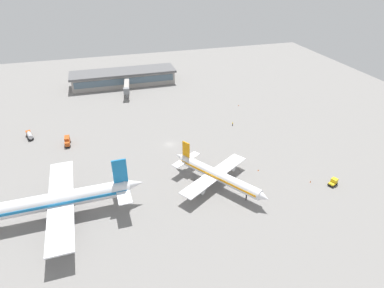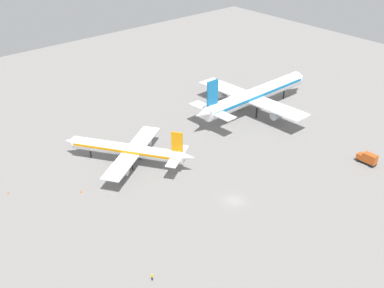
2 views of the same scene
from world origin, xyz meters
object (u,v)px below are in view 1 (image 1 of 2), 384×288
baggage_tug (333,182)px  safety_cone_far_side (310,182)px  airplane_at_gate (55,201)px  safety_cone_mid_apron (258,170)px  ground_crew_worker (233,124)px  safety_cone_near_gate (238,105)px  catering_truck (67,141)px  fuel_truck (29,135)px  airplane_taxiing (217,175)px

baggage_tug → safety_cone_far_side: baggage_tug is taller
airplane_at_gate → safety_cone_mid_apron: bearing=-177.7°
ground_crew_worker → safety_cone_mid_apron: (4.88, 36.61, -0.55)m
ground_crew_worker → safety_cone_near_gate: 23.06m
catering_truck → safety_cone_mid_apron: (-67.33, 39.30, -1.40)m
safety_cone_far_side → catering_truck: bearing=-31.9°
fuel_truck → ground_crew_worker: 89.06m
catering_truck → safety_cone_far_side: catering_truck is taller
ground_crew_worker → airplane_at_gate: bearing=-98.9°
catering_truck → fuel_truck: bearing=-124.3°
catering_truck → baggage_tug: (-88.18, 54.11, -0.54)m
airplane_at_gate → safety_cone_near_gate: size_ratio=89.51×
airplane_at_gate → fuel_truck: airplane_at_gate is taller
airplane_taxiing → fuel_truck: 85.10m
ground_crew_worker → safety_cone_far_side: ground_crew_worker is taller
baggage_tug → safety_cone_mid_apron: bearing=119.0°
fuel_truck → catering_truck: (-15.82, 10.78, 0.31)m
baggage_tug → airplane_taxiing: bearing=138.7°
safety_cone_near_gate → ground_crew_worker: bearing=60.1°
fuel_truck → baggage_tug: bearing=-138.6°
fuel_truck → airplane_at_gate: bearing=178.0°
airplane_taxiing → safety_cone_mid_apron: airplane_taxiing is taller
catering_truck → safety_cone_far_side: (-81.55, 50.73, -1.40)m
fuel_truck → safety_cone_near_gate: fuel_truck is taller
catering_truck → safety_cone_far_side: 96.05m
fuel_truck → safety_cone_mid_apron: (-83.15, 50.08, -1.09)m
fuel_truck → safety_cone_far_side: 115.18m
airplane_at_gate → airplane_taxiing: size_ratio=1.59×
baggage_tug → airplane_at_gate: bearing=148.2°
airplane_taxiing → baggage_tug: airplane_taxiing is taller
baggage_tug → ground_crew_worker: size_ratio=2.22×
baggage_tug → catering_truck: bearing=122.9°
catering_truck → baggage_tug: 103.46m
airplane_at_gate → baggage_tug: 90.31m
airplane_at_gate → fuel_truck: 57.12m
ground_crew_worker → safety_cone_mid_apron: bearing=-45.9°
airplane_taxiing → ground_crew_worker: 46.49m
airplane_at_gate → safety_cone_far_side: size_ratio=89.51×
airplane_taxiing → safety_cone_far_side: size_ratio=56.38×
airplane_at_gate → airplane_taxiing: 51.33m
fuel_truck → safety_cone_far_side: bearing=-138.9°
catering_truck → safety_cone_far_side: bearing=58.1°
fuel_truck → baggage_tug: size_ratio=1.78×
ground_crew_worker → safety_cone_mid_apron: ground_crew_worker is taller
airplane_at_gate → fuel_truck: bearing=-77.2°
airplane_taxiing → catering_truck: (49.82, -43.29, -2.56)m
safety_cone_near_gate → airplane_at_gate: bearing=35.9°
catering_truck → safety_cone_near_gate: bearing=101.6°
fuel_truck → safety_cone_near_gate: 99.73m
airplane_taxiing → catering_truck: bearing=-164.0°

